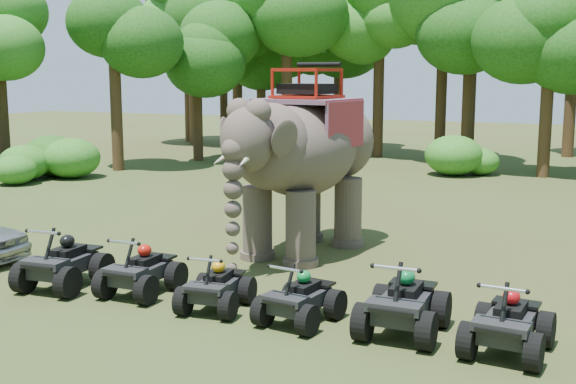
# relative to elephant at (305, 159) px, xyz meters

# --- Properties ---
(ground) EXTENTS (110.00, 110.00, 0.00)m
(ground) POSITION_rel_elephant_xyz_m (0.50, -3.35, -2.37)
(ground) COLOR #47381E
(ground) RESTS_ON ground
(elephant) EXTENTS (3.31, 5.95, 4.73)m
(elephant) POSITION_rel_elephant_xyz_m (0.00, 0.00, 0.00)
(elephant) COLOR brown
(elephant) RESTS_ON ground
(atv_0) EXTENTS (1.46, 1.93, 1.37)m
(atv_0) POSITION_rel_elephant_xyz_m (-3.48, -4.91, -1.68)
(atv_0) COLOR black
(atv_0) RESTS_ON ground
(atv_1) EXTENTS (1.24, 1.69, 1.25)m
(atv_1) POSITION_rel_elephant_xyz_m (-1.70, -4.64, -1.74)
(atv_1) COLOR black
(atv_1) RESTS_ON ground
(atv_2) EXTENTS (1.28, 1.65, 1.14)m
(atv_2) POSITION_rel_elephant_xyz_m (0.19, -4.88, -1.80)
(atv_2) COLOR black
(atv_2) RESTS_ON ground
(atv_3) EXTENTS (1.36, 1.72, 1.17)m
(atv_3) POSITION_rel_elephant_xyz_m (1.95, -4.91, -1.78)
(atv_3) COLOR black
(atv_3) RESTS_ON ground
(atv_4) EXTENTS (1.36, 1.86, 1.37)m
(atv_4) POSITION_rel_elephant_xyz_m (3.81, -4.70, -1.68)
(atv_4) COLOR black
(atv_4) RESTS_ON ground
(atv_5) EXTENTS (1.39, 1.82, 1.28)m
(atv_5) POSITION_rel_elephant_xyz_m (5.60, -4.89, -1.73)
(atv_5) COLOR black
(atv_5) RESTS_ON ground
(tree_0) EXTENTS (5.57, 5.57, 7.96)m
(tree_0) POSITION_rel_elephant_xyz_m (0.50, 19.88, 1.61)
(tree_0) COLOR #195114
(tree_0) RESTS_ON ground
(tree_1) EXTENTS (5.49, 5.49, 7.84)m
(tree_1) POSITION_rel_elephant_xyz_m (4.44, 16.54, 1.55)
(tree_1) COLOR #195114
(tree_1) RESTS_ON ground
(tree_24) EXTENTS (5.53, 5.53, 7.91)m
(tree_24) POSITION_rel_elephant_xyz_m (-18.95, 8.96, 1.59)
(tree_24) COLOR #195114
(tree_24) RESTS_ON ground
(tree_25) EXTENTS (5.48, 5.48, 7.82)m
(tree_25) POSITION_rel_elephant_xyz_m (-13.95, 10.92, 1.54)
(tree_25) COLOR #195114
(tree_25) RESTS_ON ground
(tree_26) EXTENTS (5.09, 5.09, 7.27)m
(tree_26) POSITION_rel_elephant_xyz_m (-12.49, 15.73, 1.27)
(tree_26) COLOR #195114
(tree_26) RESTS_ON ground
(tree_27) EXTENTS (6.27, 6.27, 8.96)m
(tree_27) POSITION_rel_elephant_xyz_m (-8.43, 17.95, 2.11)
(tree_27) COLOR #195114
(tree_27) RESTS_ON ground
(tree_28) EXTENTS (6.38, 6.38, 9.12)m
(tree_28) POSITION_rel_elephant_xyz_m (-4.44, 21.06, 2.19)
(tree_28) COLOR #195114
(tree_28) RESTS_ON ground
(tree_30) EXTENTS (7.21, 7.21, 10.30)m
(tree_30) POSITION_rel_elephant_xyz_m (0.43, 20.78, 2.78)
(tree_30) COLOR #195114
(tree_30) RESTS_ON ground
(tree_31) EXTENTS (7.67, 7.67, 10.95)m
(tree_31) POSITION_rel_elephant_xyz_m (-17.16, 23.12, 3.11)
(tree_31) COLOR #195114
(tree_31) RESTS_ON ground
(tree_32) EXTENTS (5.39, 5.39, 7.71)m
(tree_32) POSITION_rel_elephant_xyz_m (-11.56, 21.35, 1.49)
(tree_32) COLOR #195114
(tree_32) RESTS_ON ground
(tree_33) EXTENTS (5.18, 5.18, 7.40)m
(tree_33) POSITION_rel_elephant_xyz_m (-16.66, 26.14, 1.34)
(tree_33) COLOR #195114
(tree_33) RESTS_ON ground
(tree_34) EXTENTS (7.30, 7.30, 10.43)m
(tree_34) POSITION_rel_elephant_xyz_m (5.01, 25.22, 2.85)
(tree_34) COLOR #195114
(tree_34) RESTS_ON ground
(tree_36) EXTENTS (6.03, 6.03, 8.61)m
(tree_36) POSITION_rel_elephant_xyz_m (-7.81, 24.12, 1.94)
(tree_36) COLOR #195114
(tree_36) RESTS_ON ground
(tree_39) EXTENTS (6.95, 6.95, 9.93)m
(tree_39) POSITION_rel_elephant_xyz_m (-13.99, 23.03, 2.60)
(tree_39) COLOR #195114
(tree_39) RESTS_ON ground
(tree_40) EXTENTS (6.10, 6.10, 8.72)m
(tree_40) POSITION_rel_elephant_xyz_m (-1.14, 21.42, 1.99)
(tree_40) COLOR #195114
(tree_40) RESTS_ON ground
(tree_41) EXTENTS (7.22, 7.22, 10.31)m
(tree_41) POSITION_rel_elephant_xyz_m (-18.36, 24.52, 2.79)
(tree_41) COLOR #195114
(tree_41) RESTS_ON ground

